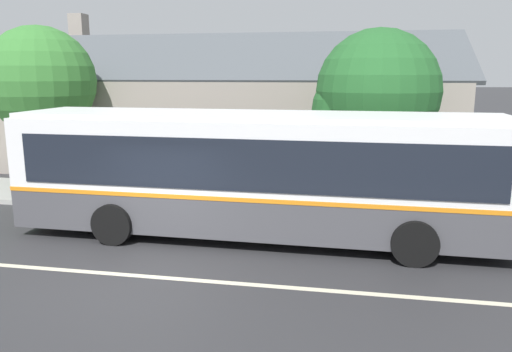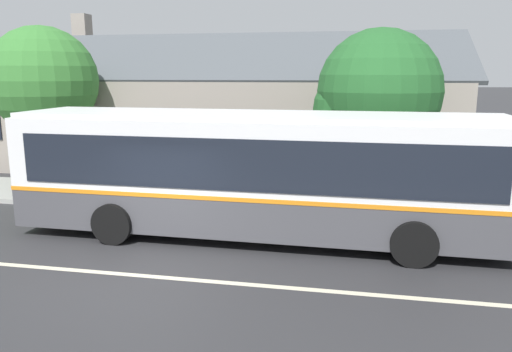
% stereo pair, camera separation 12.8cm
% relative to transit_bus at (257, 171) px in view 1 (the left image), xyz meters
% --- Properties ---
extents(ground_plane, '(300.00, 300.00, 0.00)m').
position_rel_transit_bus_xyz_m(ground_plane, '(-1.93, -2.90, -1.67)').
color(ground_plane, '#2D2D30').
extents(sidewalk_far, '(60.00, 3.00, 0.15)m').
position_rel_transit_bus_xyz_m(sidewalk_far, '(-1.93, 3.10, -1.59)').
color(sidewalk_far, '#9E9E99').
rests_on(sidewalk_far, ground).
extents(lane_divider_stripe, '(60.00, 0.16, 0.01)m').
position_rel_transit_bus_xyz_m(lane_divider_stripe, '(-1.93, -2.90, -1.66)').
color(lane_divider_stripe, beige).
rests_on(lane_divider_stripe, ground).
extents(community_building, '(22.30, 8.16, 6.76)m').
position_rel_transit_bus_xyz_m(community_building, '(-4.62, 9.95, 0.33)').
color(community_building, gray).
rests_on(community_building, ground).
extents(transit_bus, '(11.95, 2.88, 3.09)m').
position_rel_transit_bus_xyz_m(transit_bus, '(0.00, 0.00, 0.00)').
color(transit_bus, '#47474C').
rests_on(transit_bus, ground).
extents(bench_by_building, '(1.76, 0.51, 0.94)m').
position_rel_transit_bus_xyz_m(bench_by_building, '(-7.10, 2.76, -1.09)').
color(bench_by_building, brown).
rests_on(bench_by_building, sidewalk_far).
extents(street_tree_primary, '(3.93, 3.82, 5.40)m').
position_rel_transit_bus_xyz_m(street_tree_primary, '(2.84, 4.22, 1.68)').
color(street_tree_primary, '#4C3828').
rests_on(street_tree_primary, ground).
extents(street_tree_secondary, '(3.81, 3.81, 5.68)m').
position_rel_transit_bus_xyz_m(street_tree_secondary, '(-8.61, 4.44, 2.09)').
color(street_tree_secondary, '#4C3828').
rests_on(street_tree_secondary, ground).
extents(bus_stop_sign, '(0.36, 0.07, 2.40)m').
position_rel_transit_bus_xyz_m(bus_stop_sign, '(6.10, 2.09, -0.03)').
color(bus_stop_sign, gray).
rests_on(bus_stop_sign, sidewalk_far).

